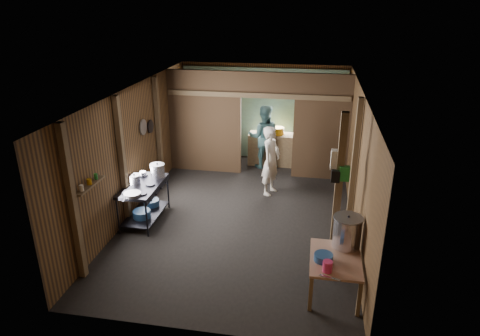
% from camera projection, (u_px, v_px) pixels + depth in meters
% --- Properties ---
extents(floor, '(4.50, 7.00, 0.00)m').
position_uv_depth(floor, '(242.00, 213.00, 9.08)').
color(floor, black).
rests_on(floor, ground).
extents(ceiling, '(4.50, 7.00, 0.00)m').
position_uv_depth(ceiling, '(242.00, 91.00, 8.11)').
color(ceiling, '#2F2A27').
rests_on(ceiling, ground).
extents(wall_back, '(4.50, 0.00, 2.60)m').
position_uv_depth(wall_back, '(263.00, 112.00, 11.79)').
color(wall_back, brown).
rests_on(wall_back, ground).
extents(wall_front, '(4.50, 0.00, 2.60)m').
position_uv_depth(wall_front, '(195.00, 250.00, 5.40)').
color(wall_front, brown).
rests_on(wall_front, ground).
extents(wall_left, '(0.00, 7.00, 2.60)m').
position_uv_depth(wall_left, '(136.00, 149.00, 8.95)').
color(wall_left, brown).
rests_on(wall_left, ground).
extents(wall_right, '(0.00, 7.00, 2.60)m').
position_uv_depth(wall_right, '(357.00, 162.00, 8.23)').
color(wall_right, brown).
rests_on(wall_right, ground).
extents(partition_left, '(1.85, 0.10, 2.60)m').
position_uv_depth(partition_left, '(205.00, 122.00, 10.82)').
color(partition_left, '#3F2A1B').
rests_on(partition_left, floor).
extents(partition_right, '(1.35, 0.10, 2.60)m').
position_uv_depth(partition_right, '(321.00, 128.00, 10.35)').
color(partition_right, '#3F2A1B').
rests_on(partition_right, floor).
extents(partition_header, '(1.30, 0.10, 0.60)m').
position_uv_depth(partition_header, '(268.00, 85.00, 10.19)').
color(partition_header, '#3F2A1B').
rests_on(partition_header, wall_back).
extents(turquoise_panel, '(4.40, 0.06, 2.50)m').
position_uv_depth(turquoise_panel, '(263.00, 114.00, 11.75)').
color(turquoise_panel, '#689C95').
rests_on(turquoise_panel, wall_back).
extents(back_counter, '(1.20, 0.50, 0.85)m').
position_uv_depth(back_counter, '(271.00, 149.00, 11.57)').
color(back_counter, brown).
rests_on(back_counter, floor).
extents(wall_clock, '(0.20, 0.03, 0.20)m').
position_uv_depth(wall_clock, '(273.00, 91.00, 11.43)').
color(wall_clock, silver).
rests_on(wall_clock, wall_back).
extents(post_left_a, '(0.10, 0.12, 2.60)m').
position_uv_depth(post_left_a, '(73.00, 204.00, 6.57)').
color(post_left_a, brown).
rests_on(post_left_a, floor).
extents(post_left_b, '(0.10, 0.12, 2.60)m').
position_uv_depth(post_left_b, '(123.00, 162.00, 8.21)').
color(post_left_b, brown).
rests_on(post_left_b, floor).
extents(post_left_c, '(0.10, 0.12, 2.60)m').
position_uv_depth(post_left_c, '(159.00, 132.00, 10.04)').
color(post_left_c, brown).
rests_on(post_left_c, floor).
extents(post_right, '(0.10, 0.12, 2.60)m').
position_uv_depth(post_right, '(354.00, 166.00, 8.06)').
color(post_right, brown).
rests_on(post_right, floor).
extents(post_free, '(0.12, 0.12, 2.60)m').
position_uv_depth(post_free, '(338.00, 188.00, 7.11)').
color(post_free, brown).
rests_on(post_free, floor).
extents(cross_beam, '(4.40, 0.12, 0.12)m').
position_uv_depth(cross_beam, '(257.00, 95.00, 10.28)').
color(cross_beam, brown).
rests_on(cross_beam, wall_left).
extents(pan_lid_big, '(0.03, 0.34, 0.34)m').
position_uv_depth(pan_lid_big, '(143.00, 127.00, 9.18)').
color(pan_lid_big, gray).
rests_on(pan_lid_big, wall_left).
extents(pan_lid_small, '(0.03, 0.30, 0.30)m').
position_uv_depth(pan_lid_small, '(150.00, 126.00, 9.59)').
color(pan_lid_small, black).
rests_on(pan_lid_small, wall_left).
extents(wall_shelf, '(0.14, 0.80, 0.03)m').
position_uv_depth(wall_shelf, '(90.00, 185.00, 6.98)').
color(wall_shelf, brown).
rests_on(wall_shelf, wall_left).
extents(jar_white, '(0.07, 0.07, 0.10)m').
position_uv_depth(jar_white, '(81.00, 188.00, 6.73)').
color(jar_white, silver).
rests_on(jar_white, wall_shelf).
extents(jar_yellow, '(0.08, 0.08, 0.10)m').
position_uv_depth(jar_yellow, '(89.00, 182.00, 6.96)').
color(jar_yellow, '#C6850F').
rests_on(jar_yellow, wall_shelf).
extents(jar_green, '(0.06, 0.06, 0.10)m').
position_uv_depth(jar_green, '(96.00, 176.00, 7.16)').
color(jar_green, '#1F852F').
rests_on(jar_green, wall_shelf).
extents(bag_white, '(0.22, 0.15, 0.32)m').
position_uv_depth(bag_white, '(338.00, 160.00, 7.01)').
color(bag_white, silver).
rests_on(bag_white, post_free).
extents(bag_green, '(0.16, 0.12, 0.24)m').
position_uv_depth(bag_green, '(345.00, 173.00, 6.93)').
color(bag_green, '#1F852F').
rests_on(bag_green, post_free).
extents(bag_black, '(0.14, 0.10, 0.20)m').
position_uv_depth(bag_black, '(335.00, 176.00, 6.95)').
color(bag_black, black).
rests_on(bag_black, post_free).
extents(gas_range, '(0.69, 1.34, 0.79)m').
position_uv_depth(gas_range, '(144.00, 202.00, 8.65)').
color(gas_range, black).
rests_on(gas_range, floor).
extents(prep_table, '(0.75, 1.04, 0.61)m').
position_uv_depth(prep_table, '(334.00, 275.00, 6.55)').
color(prep_table, '#AD745D').
rests_on(prep_table, floor).
extents(stove_pot_large, '(0.39, 0.39, 0.31)m').
position_uv_depth(stove_pot_large, '(158.00, 171.00, 8.79)').
color(stove_pot_large, silver).
rests_on(stove_pot_large, gas_range).
extents(stove_pot_med, '(0.26, 0.26, 0.21)m').
position_uv_depth(stove_pot_med, '(134.00, 180.00, 8.50)').
color(stove_pot_med, silver).
rests_on(stove_pot_med, gas_range).
extents(stove_saucepan, '(0.17, 0.17, 0.10)m').
position_uv_depth(stove_saucepan, '(142.00, 174.00, 8.88)').
color(stove_saucepan, silver).
rests_on(stove_saucepan, gas_range).
extents(frying_pan, '(0.42, 0.60, 0.07)m').
position_uv_depth(frying_pan, '(132.00, 194.00, 8.03)').
color(frying_pan, gray).
rests_on(frying_pan, gas_range).
extents(blue_tub_front, '(0.35, 0.35, 0.15)m').
position_uv_depth(blue_tub_front, '(142.00, 214.00, 8.55)').
color(blue_tub_front, navy).
rests_on(blue_tub_front, gas_range).
extents(blue_tub_back, '(0.32, 0.32, 0.13)m').
position_uv_depth(blue_tub_back, '(151.00, 203.00, 9.04)').
color(blue_tub_back, navy).
rests_on(blue_tub_back, gas_range).
extents(stock_pot, '(0.54, 0.54, 0.53)m').
position_uv_depth(stock_pot, '(347.00, 232.00, 6.66)').
color(stock_pot, silver).
rests_on(stock_pot, prep_table).
extents(wash_basin, '(0.37, 0.37, 0.11)m').
position_uv_depth(wash_basin, '(323.00, 257.00, 6.36)').
color(wash_basin, navy).
rests_on(wash_basin, prep_table).
extents(pink_bucket, '(0.17, 0.17, 0.17)m').
position_uv_depth(pink_bucket, '(328.00, 266.00, 6.09)').
color(pink_bucket, '#D42C66').
rests_on(pink_bucket, prep_table).
extents(knife, '(0.30, 0.12, 0.01)m').
position_uv_depth(knife, '(330.00, 278.00, 5.98)').
color(knife, silver).
rests_on(knife, prep_table).
extents(yellow_tub, '(0.33, 0.33, 0.19)m').
position_uv_depth(yellow_tub, '(278.00, 131.00, 11.35)').
color(yellow_tub, '#C6850F').
rests_on(yellow_tub, back_counter).
extents(cook, '(0.55, 0.68, 1.60)m').
position_uv_depth(cook, '(271.00, 161.00, 9.70)').
color(cook, silver).
rests_on(cook, floor).
extents(worker_back, '(0.89, 0.74, 1.68)m').
position_uv_depth(worker_back, '(264.00, 137.00, 11.21)').
color(worker_back, '#3C656B').
rests_on(worker_back, floor).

